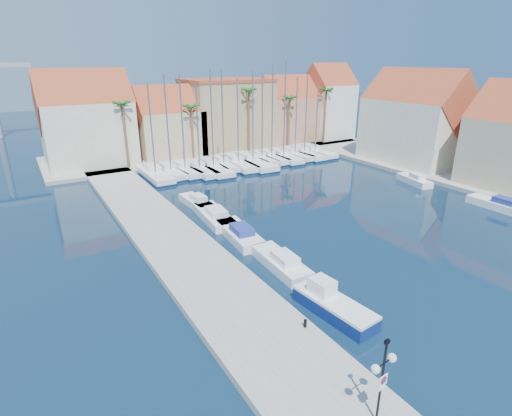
{
  "coord_description": "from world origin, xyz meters",
  "views": [
    {
      "loc": [
        -18.98,
        -15.12,
        15.1
      ],
      "look_at": [
        -2.32,
        12.62,
        3.0
      ],
      "focal_mm": 28.0,
      "sensor_mm": 36.0,
      "label": 1
    }
  ],
  "objects": [
    {
      "name": "palm_4",
      "position": [
        30.0,
        42.0,
        9.55
      ],
      "size": [
        2.6,
        2.6,
        10.65
      ],
      "color": "brown",
      "rests_on": "shore_north"
    },
    {
      "name": "sailboat_11",
      "position": [
        18.97,
        36.46,
        0.61
      ],
      "size": [
        3.09,
        9.07,
        12.58
      ],
      "rotation": [
        0.0,
        0.0,
        0.08
      ],
      "color": "white",
      "rests_on": "ground"
    },
    {
      "name": "sailboat_10",
      "position": [
        16.52,
        36.1,
        0.63
      ],
      "size": [
        2.99,
        9.63,
        14.9
      ],
      "rotation": [
        0.0,
        0.0,
        -0.05
      ],
      "color": "white",
      "rests_on": "ground"
    },
    {
      "name": "fishing_boat",
      "position": [
        -3.88,
        0.69,
        0.66
      ],
      "size": [
        2.45,
        5.84,
        1.99
      ],
      "rotation": [
        0.0,
        0.0,
        0.1
      ],
      "color": "navy",
      "rests_on": "ground"
    },
    {
      "name": "sailboat_4",
      "position": [
        4.11,
        35.54,
        0.6
      ],
      "size": [
        3.19,
        10.41,
        13.82
      ],
      "rotation": [
        0.0,
        0.0,
        -0.05
      ],
      "color": "white",
      "rests_on": "ground"
    },
    {
      "name": "palm_0",
      "position": [
        -6.0,
        42.0,
        9.08
      ],
      "size": [
        2.6,
        2.6,
        10.15
      ],
      "color": "brown",
      "rests_on": "shore_north"
    },
    {
      "name": "motorboat_west_2",
      "position": [
        -3.52,
        18.73,
        0.51
      ],
      "size": [
        2.88,
        7.28,
        1.4
      ],
      "rotation": [
        0.0,
        0.0,
        -0.09
      ],
      "color": "white",
      "rests_on": "ground"
    },
    {
      "name": "palm_2",
      "position": [
        14.0,
        42.0,
        10.02
      ],
      "size": [
        2.6,
        2.6,
        11.15
      ],
      "color": "brown",
      "rests_on": "shore_north"
    },
    {
      "name": "building_6",
      "position": [
        32.0,
        24.0,
        6.52
      ],
      "size": [
        9.0,
        14.3,
        13.5
      ],
      "color": "beige",
      "rests_on": "shore_east"
    },
    {
      "name": "sailboat_9",
      "position": [
        14.62,
        36.6,
        0.64
      ],
      "size": [
        2.58,
        8.92,
        14.47
      ],
      "rotation": [
        0.0,
        0.0,
        0.03
      ],
      "color": "white",
      "rests_on": "ground"
    },
    {
      "name": "palm_1",
      "position": [
        4.0,
        42.0,
        8.14
      ],
      "size": [
        2.6,
        2.6,
        9.15
      ],
      "color": "brown",
      "rests_on": "shore_north"
    },
    {
      "name": "motorboat_east_1",
      "position": [
        23.98,
        16.7,
        0.51
      ],
      "size": [
        2.87,
        5.54,
        1.4
      ],
      "rotation": [
        0.0,
        0.0,
        -0.23
      ],
      "color": "white",
      "rests_on": "ground"
    },
    {
      "name": "sailboat_7",
      "position": [
        10.75,
        35.89,
        0.57
      ],
      "size": [
        3.82,
        12.11,
        13.63
      ],
      "rotation": [
        0.0,
        0.0,
        -0.06
      ],
      "color": "white",
      "rests_on": "ground"
    },
    {
      "name": "sailboat_6",
      "position": [
        8.47,
        36.21,
        0.58
      ],
      "size": [
        3.55,
        10.97,
        12.72
      ],
      "rotation": [
        0.0,
        0.0,
        -0.06
      ],
      "color": "white",
      "rests_on": "ground"
    },
    {
      "name": "motorboat_west_3",
      "position": [
        -3.44,
        23.35,
        0.51
      ],
      "size": [
        2.1,
        5.59,
        1.4
      ],
      "rotation": [
        0.0,
        0.0,
        0.06
      ],
      "color": "white",
      "rests_on": "ground"
    },
    {
      "name": "building_4",
      "position": [
        34.0,
        46.0,
        6.97
      ],
      "size": [
        8.3,
        8.0,
        14.0
      ],
      "color": "white",
      "rests_on": "shore_north"
    },
    {
      "name": "sailboat_5",
      "position": [
        6.19,
        36.3,
        0.65
      ],
      "size": [
        2.76,
        8.31,
        13.81
      ],
      "rotation": [
        0.0,
        0.0,
        -0.07
      ],
      "color": "white",
      "rests_on": "ground"
    },
    {
      "name": "motorboat_west_0",
      "position": [
        -3.32,
        7.19,
        0.51
      ],
      "size": [
        2.3,
        6.31,
        1.4
      ],
      "rotation": [
        0.0,
        0.0,
        -0.05
      ],
      "color": "white",
      "rests_on": "ground"
    },
    {
      "name": "sailboat_8",
      "position": [
        12.89,
        36.62,
        0.64
      ],
      "size": [
        2.33,
        8.12,
        13.2
      ],
      "rotation": [
        0.0,
        0.0,
        -0.02
      ],
      "color": "white",
      "rests_on": "ground"
    },
    {
      "name": "palm_3",
      "position": [
        22.0,
        42.0,
        8.61
      ],
      "size": [
        2.6,
        2.6,
        9.65
      ],
      "color": "brown",
      "rests_on": "shore_north"
    },
    {
      "name": "lamp_post",
      "position": [
        -7.92,
        -6.76,
        3.3
      ],
      "size": [
        1.45,
        0.49,
        4.27
      ],
      "rotation": [
        0.0,
        0.0,
        0.1
      ],
      "color": "black",
      "rests_on": "quay_west"
    },
    {
      "name": "quay_west",
      "position": [
        -9.0,
        13.5,
        0.25
      ],
      "size": [
        6.0,
        77.0,
        0.5
      ],
      "primitive_type": "cube",
      "color": "gray",
      "rests_on": "ground"
    },
    {
      "name": "shore_north",
      "position": [
        10.0,
        48.0,
        0.25
      ],
      "size": [
        54.0,
        16.0,
        0.5
      ],
      "primitive_type": "cube",
      "color": "gray",
      "rests_on": "ground"
    },
    {
      "name": "sailboat_13",
      "position": [
        23.13,
        36.5,
        0.57
      ],
      "size": [
        2.71,
        9.91,
        11.65
      ],
      "rotation": [
        0.0,
        0.0,
        -0.01
      ],
      "color": "white",
      "rests_on": "ground"
    },
    {
      "name": "ground",
      "position": [
        0.0,
        0.0,
        0.0
      ],
      "size": [
        260.0,
        260.0,
        0.0
      ],
      "primitive_type": "plane",
      "color": "black",
      "rests_on": "ground"
    },
    {
      "name": "bollard",
      "position": [
        -6.6,
        -0.05,
        0.74
      ],
      "size": [
        0.19,
        0.19,
        0.48
      ],
      "primitive_type": "cylinder",
      "color": "black",
      "rests_on": "quay_west"
    },
    {
      "name": "sailboat_0",
      "position": [
        -4.01,
        36.45,
        0.58
      ],
      "size": [
        2.63,
        9.9,
        12.44
      ],
      "rotation": [
        0.0,
        0.0,
        -0.0
      ],
      "color": "white",
      "rests_on": "ground"
    },
    {
      "name": "building_2",
      "position": [
        13.0,
        48.0,
        6.26
      ],
      "size": [
        14.2,
        10.2,
        11.5
      ],
      "color": "#9B885F",
      "rests_on": "shore_north"
    },
    {
      "name": "building_1",
      "position": [
        2.0,
        47.0,
        5.3
      ],
      "size": [
        10.3,
        8.0,
        11.0
      ],
      "color": "tan",
      "rests_on": "shore_north"
    },
    {
      "name": "shore_east",
      "position": [
        32.0,
        15.0,
        0.25
      ],
      "size": [
        12.0,
        60.0,
        0.5
      ],
      "primitive_type": "cube",
      "color": "gray",
      "rests_on": "ground"
    },
    {
      "name": "sailboat_2",
      "position": [
        0.25,
        36.61,
        0.62
      ],
      "size": [
        2.69,
        9.04,
        13.27
      ],
      "rotation": [
        0.0,
        0.0,
        0.04
      ],
      "color": "white",
      "rests_on": "ground"
    },
    {
      "name": "motorboat_east_0",
      "position": [
        24.0,
        5.88,
        0.51
      ],
      "size": [
        2.03,
        6.17,
        1.4
      ],
      "rotation": [
        0.0,
        0.0,
        -0.01
      ],
      "color": "white",
      "rests_on": "ground"
    },
    {
      "name": "building_3",
      "position": [
        25.0,
        47.0,
        5.86
      ],
      "size": [
        10.3,
        8.0,
        12.0
      ],
      "color": "tan",
      "rests_on": "shore_north"
    },
    {
      "name": "sailboat_3",
      "position": [
        2.07,
        35.8,
        0.59
      ],
      "size": [
        2.87,
        9.8,
        12.27
      ],
      "rotation": [
        0.0,
        0.0,
        0.03
      ],
      "color": "white",
      "rests_on": "ground"
    },
    {
      "name": "sailboat_1",
      "position": [
        -1.83,
        36.59,
        0.64
      ],
      "size": [
        2.89,
        8.38,
        13.42
      ],
      "rotation": [
        0.0,
        0.0,
        0.09
      ],
      "color": "white",
      "rests_on": "ground"
    },
    {
      "name": "sailboat_12",
      "position": [
        20.79,
        36.34,
        0.59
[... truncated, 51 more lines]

